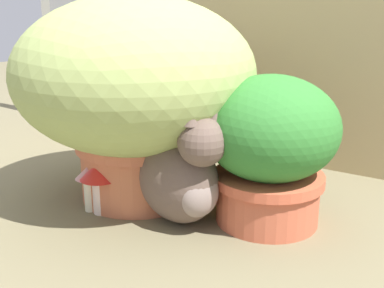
{
  "coord_description": "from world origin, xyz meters",
  "views": [
    {
      "loc": [
        0.71,
        -0.92,
        0.52
      ],
      "look_at": [
        0.1,
        0.02,
        0.18
      ],
      "focal_mm": 44.65,
      "sensor_mm": 36.0,
      "label": 1
    }
  ],
  "objects_px": {
    "mushroom_ornament_pink": "(89,180)",
    "cat": "(181,174)",
    "mushroom_ornament_red": "(100,177)",
    "grass_planter": "(136,84)",
    "leafy_planter": "(270,146)"
  },
  "relations": [
    {
      "from": "mushroom_ornament_pink",
      "to": "cat",
      "type": "bearing_deg",
      "value": 18.23
    },
    {
      "from": "mushroom_ornament_red",
      "to": "mushroom_ornament_pink",
      "type": "bearing_deg",
      "value": -169.8
    },
    {
      "from": "grass_planter",
      "to": "mushroom_ornament_red",
      "type": "distance_m",
      "value": 0.25
    },
    {
      "from": "mushroom_ornament_pink",
      "to": "mushroom_ornament_red",
      "type": "relative_size",
      "value": 0.87
    },
    {
      "from": "leafy_planter",
      "to": "cat",
      "type": "bearing_deg",
      "value": -146.68
    },
    {
      "from": "mushroom_ornament_pink",
      "to": "mushroom_ornament_red",
      "type": "xyz_separation_m",
      "value": [
        0.03,
        0.01,
        0.01
      ]
    },
    {
      "from": "grass_planter",
      "to": "leafy_planter",
      "type": "xyz_separation_m",
      "value": [
        0.36,
        0.05,
        -0.12
      ]
    },
    {
      "from": "mushroom_ornament_pink",
      "to": "mushroom_ornament_red",
      "type": "height_order",
      "value": "mushroom_ornament_red"
    },
    {
      "from": "cat",
      "to": "mushroom_ornament_red",
      "type": "xyz_separation_m",
      "value": [
        -0.2,
        -0.07,
        -0.02
      ]
    },
    {
      "from": "grass_planter",
      "to": "mushroom_ornament_pink",
      "type": "bearing_deg",
      "value": -108.25
    },
    {
      "from": "grass_planter",
      "to": "leafy_planter",
      "type": "height_order",
      "value": "grass_planter"
    },
    {
      "from": "grass_planter",
      "to": "leafy_planter",
      "type": "bearing_deg",
      "value": 7.96
    },
    {
      "from": "cat",
      "to": "grass_planter",
      "type": "bearing_deg",
      "value": 160.33
    },
    {
      "from": "cat",
      "to": "mushroom_ornament_red",
      "type": "distance_m",
      "value": 0.21
    },
    {
      "from": "grass_planter",
      "to": "mushroom_ornament_pink",
      "type": "height_order",
      "value": "grass_planter"
    }
  ]
}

